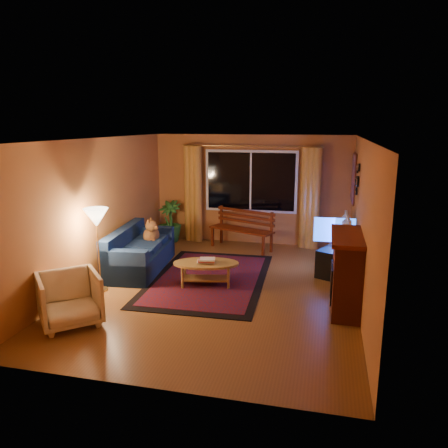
% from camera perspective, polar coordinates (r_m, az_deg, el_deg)
% --- Properties ---
extents(floor, '(4.50, 6.00, 0.02)m').
position_cam_1_polar(floor, '(7.56, -0.53, -8.35)').
color(floor, brown).
rests_on(floor, ground).
extents(ceiling, '(4.50, 6.00, 0.02)m').
position_cam_1_polar(ceiling, '(7.04, -0.57, 11.10)').
color(ceiling, white).
rests_on(ceiling, ground).
extents(wall_back, '(4.50, 0.02, 2.50)m').
position_cam_1_polar(wall_back, '(10.10, 3.55, 4.49)').
color(wall_back, '#BD7137').
rests_on(wall_back, ground).
extents(wall_left, '(0.02, 6.00, 2.50)m').
position_cam_1_polar(wall_left, '(8.03, -16.41, 1.76)').
color(wall_left, '#BD7137').
rests_on(wall_left, ground).
extents(wall_right, '(0.02, 6.00, 2.50)m').
position_cam_1_polar(wall_right, '(7.02, 17.66, 0.09)').
color(wall_right, '#BD7137').
rests_on(wall_right, ground).
extents(window, '(2.00, 0.02, 1.30)m').
position_cam_1_polar(window, '(10.01, 3.50, 5.57)').
color(window, black).
rests_on(window, wall_back).
extents(curtain_rod, '(3.20, 0.03, 0.03)m').
position_cam_1_polar(curtain_rod, '(9.89, 3.52, 10.13)').
color(curtain_rod, '#BF8C3F').
rests_on(curtain_rod, wall_back).
extents(curtain_left, '(0.36, 0.36, 2.24)m').
position_cam_1_polar(curtain_left, '(10.31, -4.01, 3.92)').
color(curtain_left, gold).
rests_on(curtain_left, ground).
extents(curtain_right, '(0.36, 0.36, 2.24)m').
position_cam_1_polar(curtain_right, '(9.86, 11.18, 3.28)').
color(curtain_right, gold).
rests_on(curtain_right, ground).
extents(bench, '(1.54, 0.96, 0.44)m').
position_cam_1_polar(bench, '(9.73, 2.26, -2.02)').
color(bench, '#4F1707').
rests_on(bench, ground).
extents(potted_plant, '(0.63, 0.63, 0.97)m').
position_cam_1_polar(potted_plant, '(10.39, -7.09, 0.36)').
color(potted_plant, '#235B1E').
rests_on(potted_plant, ground).
extents(sofa, '(1.03, 2.04, 0.80)m').
position_cam_1_polar(sofa, '(8.49, -10.89, -3.27)').
color(sofa, '#132548').
rests_on(sofa, ground).
extents(dog, '(0.43, 0.51, 0.48)m').
position_cam_1_polar(dog, '(8.80, -9.49, -1.05)').
color(dog, '#945A2B').
rests_on(dog, sofa).
extents(armchair, '(1.08, 1.07, 0.81)m').
position_cam_1_polar(armchair, '(6.48, -19.55, -8.94)').
color(armchair, beige).
rests_on(armchair, ground).
extents(floor_lamp, '(0.29, 0.29, 1.40)m').
position_cam_1_polar(floor_lamp, '(7.50, -16.09, -3.35)').
color(floor_lamp, '#BF8C3F').
rests_on(floor_lamp, ground).
extents(rug, '(2.10, 3.21, 0.02)m').
position_cam_1_polar(rug, '(7.94, -2.00, -7.13)').
color(rug, '#6B0A03').
rests_on(rug, ground).
extents(coffee_table, '(1.34, 1.34, 0.41)m').
position_cam_1_polar(coffee_table, '(7.61, -2.35, -6.49)').
color(coffee_table, '#AA7E37').
rests_on(coffee_table, ground).
extents(tv_console, '(0.89, 1.30, 0.52)m').
position_cam_1_polar(tv_console, '(8.54, 14.85, -4.37)').
color(tv_console, black).
rests_on(tv_console, ground).
extents(television, '(0.16, 1.01, 0.58)m').
position_cam_1_polar(television, '(8.39, 15.07, -0.81)').
color(television, black).
rests_on(television, tv_console).
extents(fireplace, '(0.40, 1.20, 1.10)m').
position_cam_1_polar(fireplace, '(6.81, 15.72, -6.30)').
color(fireplace, maroon).
rests_on(fireplace, ground).
extents(mirror_cluster, '(0.06, 0.60, 0.56)m').
position_cam_1_polar(mirror_cluster, '(8.21, 16.96, 5.84)').
color(mirror_cluster, black).
rests_on(mirror_cluster, wall_right).
extents(painting, '(0.04, 0.76, 0.96)m').
position_cam_1_polar(painting, '(9.36, 16.56, 5.77)').
color(painting, '#E95A1E').
rests_on(painting, wall_right).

